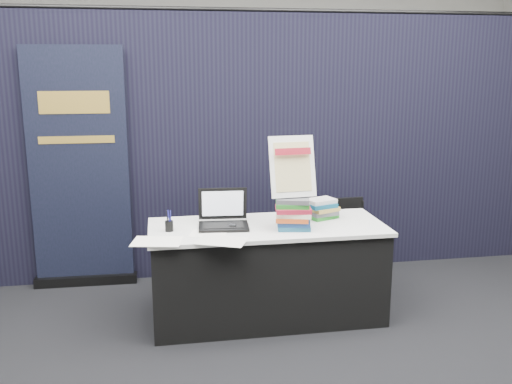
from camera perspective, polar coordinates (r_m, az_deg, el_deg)
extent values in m
plane|color=black|center=(4.15, 2.58, -15.45)|extent=(8.00, 8.00, 0.00)
cube|color=beige|center=(7.62, -3.88, 11.15)|extent=(8.00, 0.02, 3.50)
cube|color=black|center=(5.29, -1.02, 4.48)|extent=(6.00, 0.08, 2.40)
cube|color=black|center=(4.49, 1.11, -8.13)|extent=(1.76, 0.71, 0.72)
cube|color=silver|center=(4.37, 1.13, -3.53)|extent=(1.80, 0.75, 0.03)
cube|color=black|center=(4.30, -3.26, -3.47)|extent=(0.39, 0.29, 0.02)
cube|color=black|center=(4.39, -3.48, -1.25)|extent=(0.38, 0.10, 0.26)
cube|color=silver|center=(4.38, -3.47, -1.27)|extent=(0.32, 0.07, 0.20)
ellipsoid|color=black|center=(4.28, -2.41, -3.43)|extent=(0.09, 0.12, 0.04)
cube|color=white|center=(4.03, -9.86, -4.89)|extent=(0.38, 0.30, 0.00)
cube|color=silver|center=(4.00, -3.43, -4.89)|extent=(0.41, 0.36, 0.00)
cube|color=white|center=(4.17, -4.80, -4.18)|extent=(0.30, 0.25, 0.00)
cylinder|color=black|center=(4.25, -8.68, -3.39)|extent=(0.07, 0.07, 0.08)
cube|color=#1C516D|center=(4.28, 3.68, -3.46)|extent=(0.29, 0.25, 0.03)
cube|color=navy|center=(4.28, 3.68, -3.02)|extent=(0.29, 0.25, 0.03)
cube|color=#BD481A|center=(4.27, 3.69, -2.58)|extent=(0.29, 0.25, 0.03)
cube|color=beige|center=(4.26, 3.70, -2.13)|extent=(0.29, 0.25, 0.03)
cube|color=maroon|center=(4.25, 3.70, -1.69)|extent=(0.29, 0.25, 0.03)
cube|color=#217F25|center=(4.24, 3.71, -1.24)|extent=(0.29, 0.25, 0.03)
cube|color=#48494D|center=(4.23, 3.72, -0.79)|extent=(0.29, 0.25, 0.03)
cube|color=#217F25|center=(4.59, 6.63, -2.43)|extent=(0.26, 0.23, 0.03)
cube|color=#48494D|center=(4.58, 6.64, -2.05)|extent=(0.26, 0.23, 0.03)
cube|color=#A48B41|center=(4.57, 6.65, -1.67)|extent=(0.26, 0.23, 0.03)
cube|color=navy|center=(4.56, 6.66, -1.29)|extent=(0.26, 0.23, 0.03)
cube|color=silver|center=(4.56, 6.67, -0.90)|extent=(0.26, 0.23, 0.03)
cube|color=black|center=(4.21, 3.77, -0.39)|extent=(0.23, 0.03, 0.02)
cylinder|color=black|center=(4.24, 2.33, 1.55)|extent=(0.02, 0.12, 0.33)
cylinder|color=black|center=(4.28, 4.72, 1.63)|extent=(0.02, 0.12, 0.33)
cube|color=white|center=(4.21, 3.66, 2.56)|extent=(0.35, 0.15, 0.44)
cube|color=#D1C082|center=(4.20, 3.69, 2.54)|extent=(0.28, 0.12, 0.35)
cube|color=maroon|center=(4.18, 3.72, 4.07)|extent=(0.27, 0.04, 0.05)
cube|color=black|center=(5.45, -16.59, -8.43)|extent=(0.90, 0.12, 0.08)
cube|color=black|center=(5.19, -17.27, 2.15)|extent=(0.85, 0.05, 2.11)
cube|color=gold|center=(5.11, -17.73, 8.53)|extent=(0.58, 0.02, 0.19)
cube|color=gold|center=(5.14, -17.49, 5.01)|extent=(0.63, 0.02, 0.06)
cylinder|color=black|center=(4.95, 8.00, -8.34)|extent=(0.02, 0.02, 0.38)
cylinder|color=black|center=(5.06, 11.71, -8.01)|extent=(0.02, 0.02, 0.38)
cylinder|color=black|center=(5.25, 6.87, -7.04)|extent=(0.02, 0.02, 0.38)
cylinder|color=black|center=(5.36, 10.38, -6.76)|extent=(0.02, 0.02, 0.38)
cube|color=black|center=(5.08, 9.32, -5.32)|extent=(0.38, 0.38, 0.03)
cube|color=black|center=(5.15, 8.84, -1.32)|extent=(0.34, 0.05, 0.14)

